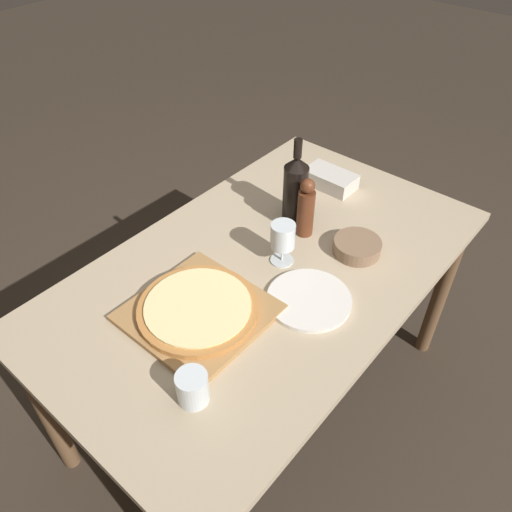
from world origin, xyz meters
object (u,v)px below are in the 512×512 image
object	(u,v)px
wine_bottle	(295,187)
wine_glass	(283,237)
small_bowl	(357,247)
pepper_mill	(306,209)
pizza	(198,308)

from	to	relation	value
wine_bottle	wine_glass	xyz separation A→B (m)	(0.11, -0.21, -0.03)
wine_bottle	small_bowl	world-z (taller)	wine_bottle
pepper_mill	small_bowl	bearing A→B (deg)	8.84
wine_bottle	pepper_mill	bearing A→B (deg)	-31.19
wine_bottle	pizza	bearing A→B (deg)	-82.40
pepper_mill	small_bowl	world-z (taller)	pepper_mill
pepper_mill	wine_glass	bearing A→B (deg)	-79.32
wine_glass	small_bowl	xyz separation A→B (m)	(0.16, 0.19, -0.08)
pepper_mill	small_bowl	distance (m)	0.21
pizza	pepper_mill	size ratio (longest dim) A/B	1.61
pizza	wine_glass	world-z (taller)	wine_glass
pizza	wine_bottle	bearing A→B (deg)	97.60
pepper_mill	pizza	bearing A→B (deg)	-90.94
pizza	small_bowl	size ratio (longest dim) A/B	2.23
pepper_mill	wine_glass	world-z (taller)	pepper_mill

